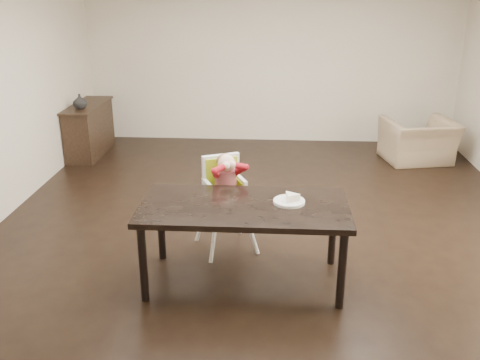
% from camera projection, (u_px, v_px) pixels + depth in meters
% --- Properties ---
extents(ground, '(7.00, 7.00, 0.00)m').
position_uv_depth(ground, '(267.00, 230.00, 5.84)').
color(ground, black).
rests_on(ground, ground).
extents(room_walls, '(6.02, 7.02, 2.71)m').
position_uv_depth(room_walls, '(270.00, 57.00, 5.19)').
color(room_walls, beige).
rests_on(room_walls, ground).
extents(dining_table, '(1.80, 0.90, 0.75)m').
position_uv_depth(dining_table, '(244.00, 213.00, 4.62)').
color(dining_table, black).
rests_on(dining_table, ground).
extents(high_chair, '(0.55, 0.55, 1.00)m').
position_uv_depth(high_chair, '(225.00, 182.00, 5.24)').
color(high_chair, white).
rests_on(high_chair, ground).
extents(plate, '(0.31, 0.31, 0.08)m').
position_uv_depth(plate, '(290.00, 200.00, 4.63)').
color(plate, white).
rests_on(plate, dining_table).
extents(armchair, '(1.08, 0.81, 0.85)m').
position_uv_depth(armchair, '(419.00, 134.00, 7.88)').
color(armchair, '#9E8564').
rests_on(armchair, ground).
extents(sideboard, '(0.44, 1.26, 0.79)m').
position_uv_depth(sideboard, '(89.00, 129.00, 8.22)').
color(sideboard, black).
rests_on(sideboard, ground).
extents(vase, '(0.24, 0.24, 0.20)m').
position_uv_depth(vase, '(80.00, 102.00, 7.79)').
color(vase, '#99999E').
rests_on(vase, sideboard).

